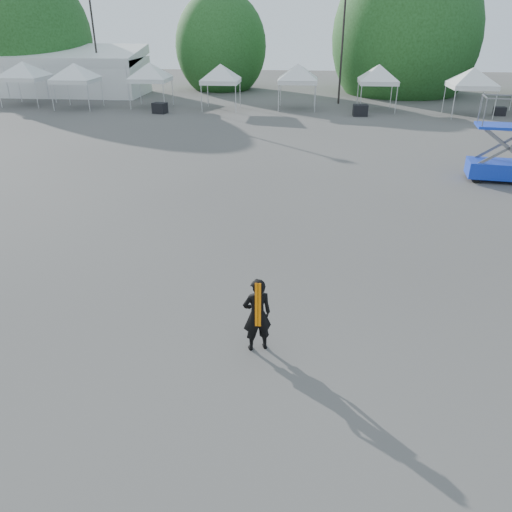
{
  "coord_description": "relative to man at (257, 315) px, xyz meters",
  "views": [
    {
      "loc": [
        0.42,
        -11.11,
        6.51
      ],
      "look_at": [
        -0.65,
        -0.34,
        1.3
      ],
      "focal_mm": 35.0,
      "sensor_mm": 36.0,
      "label": 1
    }
  ],
  "objects": [
    {
      "name": "tent_b",
      "position": [
        -16.9,
        29.9,
        2.2
      ],
      "size": [
        4.28,
        4.28,
        3.88
      ],
      "color": "silver",
      "rests_on": "ground"
    },
    {
      "name": "tent_e",
      "position": [
        0.09,
        31.22,
        2.2
      ],
      "size": [
        4.12,
        4.12,
        3.88
      ],
      "color": "silver",
      "rests_on": "ground"
    },
    {
      "name": "crate_east",
      "position": [
        14.8,
        29.83,
        -0.55
      ],
      "size": [
        0.82,
        0.65,
        0.61
      ],
      "primitive_type": "cube",
      "rotation": [
        0.0,
        0.0,
        -0.04
      ],
      "color": "black",
      "rests_on": "ground"
    },
    {
      "name": "ground",
      "position": [
        0.44,
        2.24,
        -0.85
      ],
      "size": [
        120.0,
        120.0,
        0.0
      ],
      "primitive_type": "plane",
      "color": "#474442",
      "rests_on": "ground"
    },
    {
      "name": "light_pole_west",
      "position": [
        -17.56,
        36.24,
        4.92
      ],
      "size": [
        0.6,
        0.25,
        10.3
      ],
      "color": "black",
      "rests_on": "ground"
    },
    {
      "name": "tent_g",
      "position": [
        12.36,
        29.36,
        2.2
      ],
      "size": [
        4.21,
        4.21,
        3.88
      ],
      "color": "silver",
      "rests_on": "ground"
    },
    {
      "name": "scissor_lift",
      "position": [
        9.37,
        13.25,
        0.94
      ],
      "size": [
        2.9,
        1.72,
        3.55
      ],
      "rotation": [
        0.0,
        0.0,
        -0.13
      ],
      "color": "#0D22B3",
      "rests_on": "ground"
    },
    {
      "name": "crate_mid",
      "position": [
        4.71,
        28.66,
        -0.46
      ],
      "size": [
        1.04,
        0.82,
        0.79
      ],
      "primitive_type": "cube",
      "rotation": [
        0.0,
        0.0,
        0.03
      ],
      "color": "black",
      "rests_on": "ground"
    },
    {
      "name": "man",
      "position": [
        0.0,
        0.0,
        0.0
      ],
      "size": [
        0.72,
        0.6,
        1.7
      ],
      "rotation": [
        0.0,
        0.0,
        3.5
      ],
      "color": "black",
      "rests_on": "ground"
    },
    {
      "name": "tree_mid_e",
      "position": [
        9.44,
        41.24,
        3.99
      ],
      "size": [
        5.12,
        5.12,
        7.79
      ],
      "color": "#382314",
      "rests_on": "ground"
    },
    {
      "name": "tree_far_w",
      "position": [
        -25.56,
        40.24,
        3.68
      ],
      "size": [
        4.8,
        4.8,
        7.3
      ],
      "color": "#382314",
      "rests_on": "ground"
    },
    {
      "name": "tent_c",
      "position": [
        -11.34,
        31.0,
        2.2
      ],
      "size": [
        4.08,
        4.08,
        3.88
      ],
      "color": "silver",
      "rests_on": "ground"
    },
    {
      "name": "marquee",
      "position": [
        -21.56,
        37.24,
        1.12
      ],
      "size": [
        15.0,
        6.25,
        4.23
      ],
      "color": "white",
      "rests_on": "ground"
    },
    {
      "name": "tent_d",
      "position": [
        -5.7,
        30.36,
        2.2
      ],
      "size": [
        3.92,
        3.92,
        3.88
      ],
      "color": "silver",
      "rests_on": "ground"
    },
    {
      "name": "tent_f",
      "position": [
        6.08,
        31.16,
        2.2
      ],
      "size": [
        3.93,
        3.93,
        3.88
      ],
      "color": "silver",
      "rests_on": "ground"
    },
    {
      "name": "tent_a",
      "position": [
        -21.58,
        31.01,
        2.2
      ],
      "size": [
        4.55,
        4.55,
        3.88
      ],
      "color": "silver",
      "rests_on": "ground"
    },
    {
      "name": "light_pole_east",
      "position": [
        3.44,
        34.24,
        4.66
      ],
      "size": [
        0.6,
        0.25,
        9.8
      ],
      "color": "black",
      "rests_on": "ground"
    },
    {
      "name": "crate_west",
      "position": [
        -10.0,
        28.31,
        -0.47
      ],
      "size": [
        1.13,
        0.97,
        0.76
      ],
      "primitive_type": "cube",
      "rotation": [
        0.0,
        0.0,
        -0.24
      ],
      "color": "black",
      "rests_on": "ground"
    },
    {
      "name": "tree_mid_w",
      "position": [
        -7.56,
        42.24,
        3.08
      ],
      "size": [
        4.16,
        4.16,
        6.33
      ],
      "color": "#382314",
      "rests_on": "ground"
    }
  ]
}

